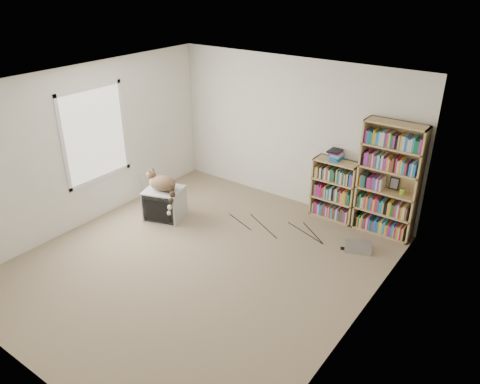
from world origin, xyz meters
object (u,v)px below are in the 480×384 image
Objects in this scene: crt_tv at (165,203)px; bookcase_short at (335,191)px; dvd_player at (358,247)px; bookcase_tall at (389,183)px; cat at (164,186)px.

bookcase_short reaches higher than crt_tv.
bookcase_short reaches higher than dvd_player.
bookcase_tall is 0.93m from bookcase_short.
crt_tv is 0.35m from cat.
bookcase_short is at bearing -179.91° from bookcase_tall.
bookcase_tall reaches higher than dvd_player.
bookcase_tall reaches higher than bookcase_short.
crt_tv reaches higher than dvd_player.
cat is at bearing -59.15° from crt_tv.
bookcase_short is (2.25, 1.65, 0.22)m from crt_tv.
bookcase_tall is at bearing 8.63° from crt_tv.
dvd_player is at bearing -42.84° from bookcase_short.
cat reaches higher than dvd_player.
bookcase_tall is at bearing 0.09° from bookcase_short.
cat is 0.70× the size of bookcase_short.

